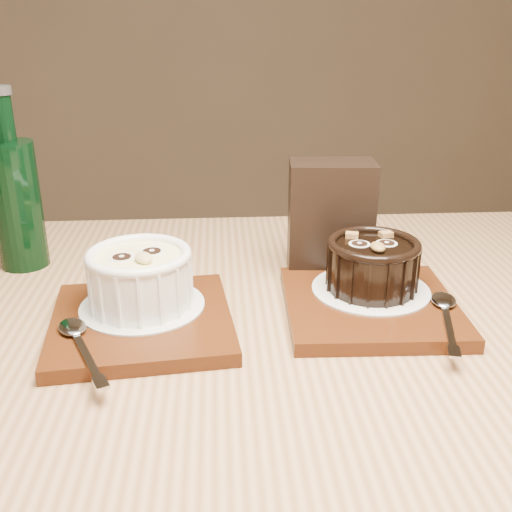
{
  "coord_description": "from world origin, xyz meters",
  "views": [
    {
      "loc": [
        -0.2,
        -0.47,
        1.05
      ],
      "look_at": [
        -0.11,
        0.1,
        0.81
      ],
      "focal_mm": 42.0,
      "sensor_mm": 36.0,
      "label": 1
    }
  ],
  "objects_px": {
    "table": "(258,426)",
    "green_bottle": "(16,200)",
    "tray_left": "(142,322)",
    "tray_right": "(370,306)",
    "ramekin_dark": "(373,263)",
    "condiment_stand": "(330,219)",
    "ramekin_white": "(140,276)"
  },
  "relations": [
    {
      "from": "table",
      "to": "green_bottle",
      "type": "bearing_deg",
      "value": 136.04
    },
    {
      "from": "tray_left",
      "to": "tray_right",
      "type": "height_order",
      "value": "same"
    },
    {
      "from": "tray_left",
      "to": "ramekin_dark",
      "type": "bearing_deg",
      "value": 4.96
    },
    {
      "from": "ramekin_dark",
      "to": "condiment_stand",
      "type": "distance_m",
      "value": 0.09
    },
    {
      "from": "tray_right",
      "to": "ramekin_dark",
      "type": "xyz_separation_m",
      "value": [
        0.01,
        0.02,
        0.04
      ]
    },
    {
      "from": "ramekin_dark",
      "to": "table",
      "type": "bearing_deg",
      "value": -144.99
    },
    {
      "from": "tray_left",
      "to": "ramekin_white",
      "type": "bearing_deg",
      "value": 88.08
    },
    {
      "from": "ramekin_white",
      "to": "condiment_stand",
      "type": "bearing_deg",
      "value": 0.88
    },
    {
      "from": "tray_left",
      "to": "tray_right",
      "type": "relative_size",
      "value": 1.0
    },
    {
      "from": "table",
      "to": "tray_left",
      "type": "relative_size",
      "value": 7.04
    },
    {
      "from": "ramekin_dark",
      "to": "green_bottle",
      "type": "xyz_separation_m",
      "value": [
        -0.4,
        0.17,
        0.04
      ]
    },
    {
      "from": "tray_right",
      "to": "ramekin_dark",
      "type": "bearing_deg",
      "value": 70.69
    },
    {
      "from": "table",
      "to": "green_bottle",
      "type": "height_order",
      "value": "green_bottle"
    },
    {
      "from": "table",
      "to": "condiment_stand",
      "type": "bearing_deg",
      "value": 55.77
    },
    {
      "from": "tray_right",
      "to": "condiment_stand",
      "type": "relative_size",
      "value": 1.29
    },
    {
      "from": "table",
      "to": "tray_right",
      "type": "distance_m",
      "value": 0.17
    },
    {
      "from": "ramekin_white",
      "to": "condiment_stand",
      "type": "xyz_separation_m",
      "value": [
        0.23,
        0.09,
        0.02
      ]
    },
    {
      "from": "condiment_stand",
      "to": "tray_left",
      "type": "bearing_deg",
      "value": -153.99
    },
    {
      "from": "ramekin_white",
      "to": "tray_right",
      "type": "relative_size",
      "value": 0.6
    },
    {
      "from": "ramekin_white",
      "to": "ramekin_dark",
      "type": "bearing_deg",
      "value": -20.58
    },
    {
      "from": "ramekin_white",
      "to": "ramekin_dark",
      "type": "distance_m",
      "value": 0.25
    },
    {
      "from": "ramekin_white",
      "to": "tray_right",
      "type": "distance_m",
      "value": 0.25
    },
    {
      "from": "table",
      "to": "ramekin_white",
      "type": "distance_m",
      "value": 0.2
    },
    {
      "from": "tray_left",
      "to": "green_bottle",
      "type": "bearing_deg",
      "value": 127.93
    },
    {
      "from": "green_bottle",
      "to": "ramekin_white",
      "type": "bearing_deg",
      "value": -48.68
    },
    {
      "from": "ramekin_dark",
      "to": "condiment_stand",
      "type": "xyz_separation_m",
      "value": [
        -0.02,
        0.09,
        0.02
      ]
    },
    {
      "from": "table",
      "to": "tray_right",
      "type": "bearing_deg",
      "value": 23.62
    },
    {
      "from": "tray_right",
      "to": "ramekin_dark",
      "type": "height_order",
      "value": "ramekin_dark"
    },
    {
      "from": "table",
      "to": "ramekin_dark",
      "type": "bearing_deg",
      "value": 30.08
    },
    {
      "from": "ramekin_dark",
      "to": "condiment_stand",
      "type": "bearing_deg",
      "value": 110.12
    },
    {
      "from": "tray_right",
      "to": "ramekin_dark",
      "type": "relative_size",
      "value": 1.79
    },
    {
      "from": "table",
      "to": "condiment_stand",
      "type": "relative_size",
      "value": 9.06
    }
  ]
}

